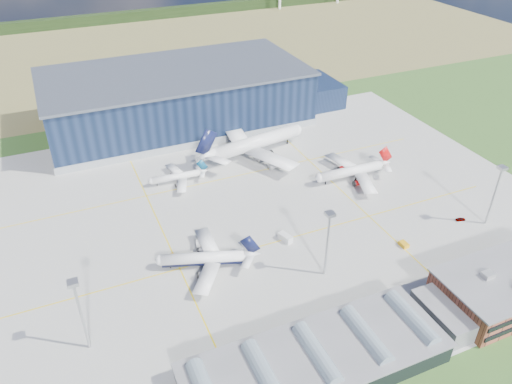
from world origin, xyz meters
name	(u,v)px	position (x,y,z in m)	size (l,w,h in m)	color
ground	(255,228)	(0.00, 0.00, 0.00)	(600.00, 600.00, 0.00)	#325620
apron	(244,212)	(0.00, 10.00, 0.03)	(220.00, 160.00, 0.08)	#A8A7A2
farmland	(127,51)	(0.00, 220.00, 0.00)	(600.00, 220.00, 0.01)	olive
treeline	(107,19)	(0.00, 300.00, 4.00)	(600.00, 8.00, 8.00)	black
hangar	(182,99)	(2.81, 94.80, 11.62)	(145.00, 62.00, 26.10)	black
glass_concourse	(329,357)	(-6.45, -60.00, 3.69)	(78.00, 23.00, 8.60)	black
light_mast_west	(78,304)	(-60.00, -30.00, 15.43)	(2.60, 2.60, 23.00)	#AEB0B5
light_mast_center	(328,234)	(10.00, -30.00, 15.43)	(2.60, 2.60, 23.00)	#AEB0B5
light_mast_east	(497,186)	(75.00, -30.00, 15.43)	(2.60, 2.60, 23.00)	#AEB0B5
airliner_navy	(203,253)	(-22.76, -12.00, 5.41)	(33.16, 32.44, 10.81)	white
airliner_red	(351,167)	(47.71, 14.50, 5.75)	(35.29, 34.52, 11.51)	white
airliner_widebody	(256,136)	(21.55, 48.85, 8.89)	(54.54, 53.36, 17.79)	white
airliner_regional	(176,174)	(-16.70, 40.00, 4.02)	(24.63, 24.09, 8.03)	white
gse_tug_a	(173,259)	(-30.85, -5.47, 0.80)	(2.34, 3.82, 1.59)	gold
gse_tug_b	(404,244)	(40.72, -28.82, 0.71)	(2.18, 3.27, 1.42)	gold
gse_van_a	(205,244)	(-19.26, -3.33, 1.30)	(2.61, 5.97, 2.61)	silver
gse_cart_a	(259,159)	(20.58, 43.36, 0.64)	(1.96, 2.94, 1.28)	silver
gse_van_b	(285,238)	(6.36, -10.48, 1.18)	(2.36, 5.14, 2.36)	silver
gse_cart_b	(267,158)	(24.08, 42.34, 0.67)	(2.07, 3.11, 1.35)	silver
car_a	(461,219)	(68.23, -25.17, 0.58)	(1.37, 3.41, 1.16)	#99999E
car_b	(430,287)	(35.60, -48.00, 0.57)	(1.21, 3.46, 1.14)	#99999E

